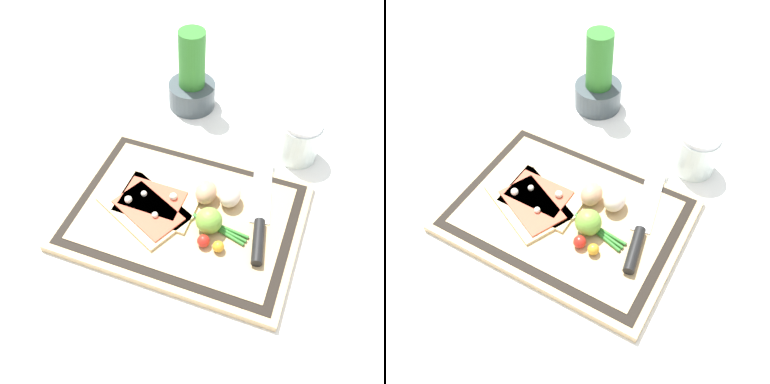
% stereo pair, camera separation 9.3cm
% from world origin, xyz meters
% --- Properties ---
extents(ground_plane, '(6.00, 6.00, 0.00)m').
position_xyz_m(ground_plane, '(0.00, 0.00, 0.00)').
color(ground_plane, white).
extents(cutting_board, '(0.47, 0.35, 0.02)m').
position_xyz_m(cutting_board, '(0.00, 0.00, 0.01)').
color(cutting_board, tan).
rests_on(cutting_board, ground_plane).
extents(pizza_slice_near, '(0.21, 0.18, 0.02)m').
position_xyz_m(pizza_slice_near, '(-0.08, -0.02, 0.03)').
color(pizza_slice_near, beige).
rests_on(pizza_slice_near, cutting_board).
extents(pizza_slice_far, '(0.16, 0.12, 0.02)m').
position_xyz_m(pizza_slice_far, '(-0.06, 0.01, 0.03)').
color(pizza_slice_far, beige).
rests_on(pizza_slice_far, cutting_board).
extents(knife, '(0.09, 0.29, 0.02)m').
position_xyz_m(knife, '(0.15, 0.02, 0.03)').
color(knife, silver).
rests_on(knife, cutting_board).
extents(egg_brown, '(0.04, 0.05, 0.04)m').
position_xyz_m(egg_brown, '(0.03, 0.05, 0.04)').
color(egg_brown, tan).
rests_on(egg_brown, cutting_board).
extents(egg_pink, '(0.04, 0.05, 0.04)m').
position_xyz_m(egg_pink, '(0.08, 0.06, 0.04)').
color(egg_pink, beige).
rests_on(egg_pink, cutting_board).
extents(lime, '(0.05, 0.05, 0.05)m').
position_xyz_m(lime, '(0.06, -0.02, 0.05)').
color(lime, '#70A838').
rests_on(lime, cutting_board).
extents(cherry_tomato_red, '(0.03, 0.03, 0.03)m').
position_xyz_m(cherry_tomato_red, '(0.06, -0.06, 0.03)').
color(cherry_tomato_red, red).
rests_on(cherry_tomato_red, cutting_board).
extents(cherry_tomato_yellow, '(0.02, 0.02, 0.02)m').
position_xyz_m(cherry_tomato_yellow, '(0.09, -0.06, 0.03)').
color(cherry_tomato_yellow, gold).
rests_on(cherry_tomato_yellow, cutting_board).
extents(scallion_bunch, '(0.26, 0.08, 0.01)m').
position_xyz_m(scallion_bunch, '(0.01, 0.00, 0.02)').
color(scallion_bunch, '#2D7528').
rests_on(scallion_bunch, cutting_board).
extents(herb_pot, '(0.12, 0.12, 0.21)m').
position_xyz_m(herb_pot, '(-0.12, 0.35, 0.07)').
color(herb_pot, '#3D474C').
rests_on(herb_pot, ground_plane).
extents(sauce_jar, '(0.09, 0.09, 0.11)m').
position_xyz_m(sauce_jar, '(0.18, 0.26, 0.05)').
color(sauce_jar, silver).
rests_on(sauce_jar, ground_plane).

